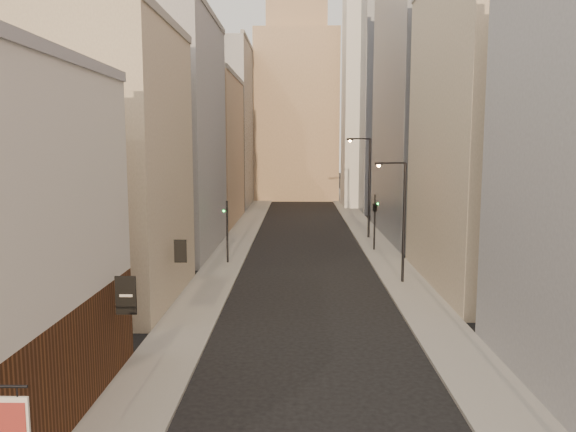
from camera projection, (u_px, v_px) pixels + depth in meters
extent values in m
cube|color=gray|center=(246.00, 228.00, 62.51)|extent=(3.00, 140.00, 0.15)
cube|color=gray|center=(363.00, 228.00, 62.28)|extent=(3.00, 140.00, 0.15)
cube|color=gray|center=(26.00, 43.00, 15.40)|extent=(0.60, 16.00, 0.40)
cube|color=maroon|center=(8.00, 417.00, 10.40)|extent=(0.70, 0.10, 0.60)
cube|color=black|center=(126.00, 295.00, 21.42)|extent=(0.80, 0.08, 1.50)
cube|color=black|center=(180.00, 251.00, 31.36)|extent=(0.70, 0.08, 1.30)
cube|color=tan|center=(106.00, 167.00, 32.84)|extent=(8.00, 12.00, 16.00)
cube|color=gray|center=(168.00, 137.00, 48.46)|extent=(8.00, 16.00, 20.00)
cube|color=tan|center=(203.00, 151.00, 66.50)|extent=(8.00, 18.00, 17.00)
cube|color=gray|center=(225.00, 127.00, 85.89)|extent=(8.00, 20.00, 24.00)
cube|color=tan|center=(495.00, 134.00, 36.13)|extent=(8.00, 16.00, 20.00)
cube|color=gray|center=(426.00, 107.00, 55.59)|extent=(8.00, 20.00, 26.00)
cube|color=gray|center=(427.00, 36.00, 81.74)|extent=(20.00, 22.00, 50.00)
cube|color=tan|center=(296.00, 117.00, 97.35)|extent=(14.00, 14.00, 28.00)
cube|color=tan|center=(297.00, 16.00, 95.19)|extent=(10.00, 10.00, 6.00)
cube|color=silver|center=(371.00, 92.00, 82.89)|extent=(8.00, 8.00, 34.00)
cylinder|color=black|center=(404.00, 224.00, 37.29)|extent=(0.18, 0.18, 8.13)
cylinder|color=black|center=(392.00, 163.00, 36.65)|extent=(1.80, 0.40, 0.11)
cube|color=black|center=(379.00, 164.00, 36.52)|extent=(0.52, 0.28, 0.16)
sphere|color=#FF8F3F|center=(379.00, 165.00, 36.54)|extent=(0.22, 0.22, 0.22)
cylinder|color=black|center=(369.00, 189.00, 55.25)|extent=(0.22, 0.22, 9.88)
cylinder|color=black|center=(360.00, 139.00, 54.24)|extent=(2.09, 0.94, 0.13)
cube|color=black|center=(350.00, 139.00, 53.86)|extent=(0.65, 0.45, 0.20)
sphere|color=#FF8F3F|center=(350.00, 141.00, 53.88)|extent=(0.26, 0.26, 0.26)
cylinder|color=black|center=(227.00, 233.00, 43.69)|extent=(0.16, 0.16, 5.00)
imported|color=black|center=(227.00, 211.00, 43.48)|extent=(0.50, 0.50, 1.17)
sphere|color=#19E533|center=(224.00, 211.00, 43.48)|extent=(0.16, 0.16, 0.16)
cylinder|color=black|center=(375.00, 223.00, 49.05)|extent=(0.16, 0.16, 5.00)
imported|color=black|center=(375.00, 204.00, 48.83)|extent=(0.74, 0.74, 1.47)
sphere|color=#19E533|center=(378.00, 204.00, 48.83)|extent=(0.16, 0.16, 0.16)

